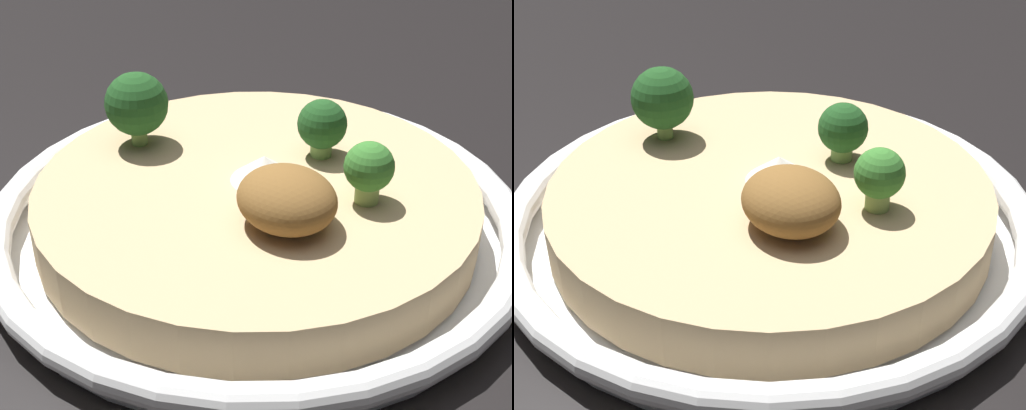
{
  "view_description": "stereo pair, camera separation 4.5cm",
  "coord_description": "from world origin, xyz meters",
  "views": [
    {
      "loc": [
        -0.29,
        0.25,
        0.26
      ],
      "look_at": [
        0.0,
        0.0,
        0.02
      ],
      "focal_mm": 55.0,
      "sensor_mm": 36.0,
      "label": 1
    },
    {
      "loc": [
        -0.32,
        0.21,
        0.26
      ],
      "look_at": [
        0.0,
        0.0,
        0.02
      ],
      "focal_mm": 55.0,
      "sensor_mm": 36.0,
      "label": 2
    }
  ],
  "objects": [
    {
      "name": "broccoli_back_right",
      "position": [
        0.08,
        0.02,
        0.06
      ],
      "size": [
        0.04,
        0.04,
        0.05
      ],
      "color": "#759E4C",
      "rests_on": "risotto_bowl"
    },
    {
      "name": "ground_plane",
      "position": [
        0.0,
        0.0,
        0.0
      ],
      "size": [
        6.0,
        6.0,
        0.0
      ],
      "primitive_type": "plane",
      "color": "black"
    },
    {
      "name": "cheese_sprinkle",
      "position": [
        -0.0,
        -0.01,
        0.04
      ],
      "size": [
        0.04,
        0.04,
        0.02
      ],
      "color": "white",
      "rests_on": "risotto_bowl"
    },
    {
      "name": "broccoli_left",
      "position": [
        -0.05,
        -0.03,
        0.06
      ],
      "size": [
        0.03,
        0.03,
        0.04
      ],
      "color": "#84A856",
      "rests_on": "risotto_bowl"
    },
    {
      "name": "risotto_bowl",
      "position": [
        0.0,
        0.0,
        0.02
      ],
      "size": [
        0.31,
        0.31,
        0.04
      ],
      "color": "white",
      "rests_on": "ground_plane"
    },
    {
      "name": "crispy_onion_garnish",
      "position": [
        -0.04,
        0.02,
        0.05
      ],
      "size": [
        0.05,
        0.05,
        0.03
      ],
      "color": "brown",
      "rests_on": "risotto_bowl"
    },
    {
      "name": "broccoli_front",
      "position": [
        -0.0,
        -0.05,
        0.06
      ],
      "size": [
        0.03,
        0.03,
        0.04
      ],
      "color": "#668E47",
      "rests_on": "risotto_bowl"
    }
  ]
}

